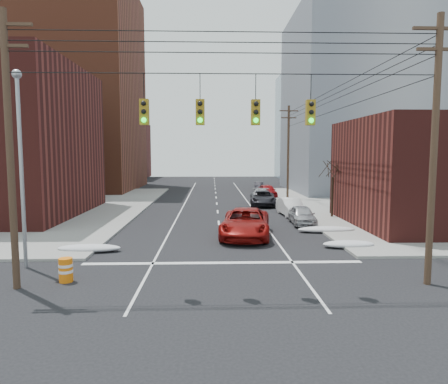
{
  "coord_description": "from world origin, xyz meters",
  "views": [
    {
      "loc": [
        -0.56,
        -13.04,
        5.5
      ],
      "look_at": [
        0.24,
        12.39,
        3.0
      ],
      "focal_mm": 32.0,
      "sensor_mm": 36.0,
      "label": 1
    }
  ],
  "objects": [
    {
      "name": "parked_car_e",
      "position": [
        6.4,
        36.3,
        0.79
      ],
      "size": [
        2.19,
        4.77,
        1.58
      ],
      "primitive_type": "imported",
      "rotation": [
        0.0,
        0.0,
        0.07
      ],
      "color": "maroon",
      "rests_on": "ground"
    },
    {
      "name": "bare_tree",
      "position": [
        9.59,
        20.0,
        2.32
      ],
      "size": [
        2.09,
        2.2,
        4.93
      ],
      "color": "black",
      "rests_on": "ground"
    },
    {
      "name": "utility_pole_right",
      "position": [
        8.5,
        3.0,
        5.78
      ],
      "size": [
        2.2,
        0.28,
        11.0
      ],
      "color": "#473323",
      "rests_on": "ground"
    },
    {
      "name": "snow_east_far",
      "position": [
        7.4,
        14.0,
        0.21
      ],
      "size": [
        4.0,
        1.08,
        0.42
      ],
      "primitive_type": "ellipsoid",
      "color": "silver",
      "rests_on": "ground"
    },
    {
      "name": "snow_nw",
      "position": [
        -7.4,
        9.0,
        0.21
      ],
      "size": [
        3.5,
        1.08,
        0.42
      ],
      "primitive_type": "ellipsoid",
      "color": "silver",
      "rests_on": "ground"
    },
    {
      "name": "lot_car_b",
      "position": [
        -15.45,
        29.22,
        0.85
      ],
      "size": [
        5.35,
        3.02,
        1.41
      ],
      "primitive_type": "imported",
      "rotation": [
        0.0,
        0.0,
        1.43
      ],
      "color": "silver",
      "rests_on": "sidewalk_nw"
    },
    {
      "name": "parked_car_a",
      "position": [
        6.4,
        17.08,
        0.73
      ],
      "size": [
        1.86,
        4.33,
        1.46
      ],
      "primitive_type": "imported",
      "rotation": [
        0.0,
        0.0,
        -0.03
      ],
      "color": "#ACACB0",
      "rests_on": "ground"
    },
    {
      "name": "red_pickup",
      "position": [
        1.66,
        12.71,
        0.92
      ],
      "size": [
        3.91,
        6.99,
        1.85
      ],
      "primitive_type": "imported",
      "rotation": [
        0.0,
        0.0,
        -0.13
      ],
      "color": "maroon",
      "rests_on": "ground"
    },
    {
      "name": "building_glass",
      "position": [
        24.0,
        70.0,
        11.0
      ],
      "size": [
        20.0,
        18.0,
        22.0
      ],
      "primitive_type": "cube",
      "color": "gray",
      "rests_on": "ground"
    },
    {
      "name": "construction_barrel",
      "position": [
        -6.8,
        3.79,
        0.53
      ],
      "size": [
        0.66,
        0.66,
        1.03
      ],
      "rotation": [
        0.0,
        0.0,
        0.13
      ],
      "color": "orange",
      "rests_on": "ground"
    },
    {
      "name": "traffic_signals",
      "position": [
        0.1,
        2.97,
        7.17
      ],
      "size": [
        17.0,
        0.42,
        2.02
      ],
      "color": "black",
      "rests_on": "ground"
    },
    {
      "name": "parked_car_f",
      "position": [
        6.4,
        45.42,
        0.61
      ],
      "size": [
        1.66,
        3.8,
        1.22
      ],
      "primitive_type": "imported",
      "rotation": [
        0.0,
        0.0,
        -0.1
      ],
      "color": "black",
      "rests_on": "ground"
    },
    {
      "name": "parked_car_d",
      "position": [
        4.8,
        29.71,
        0.77
      ],
      "size": [
        2.67,
        5.52,
        1.55
      ],
      "primitive_type": "imported",
      "rotation": [
        0.0,
        0.0,
        -0.1
      ],
      "color": "#A6A6AA",
      "rests_on": "ground"
    },
    {
      "name": "building_office",
      "position": [
        22.0,
        44.0,
        12.5
      ],
      "size": [
        22.0,
        20.0,
        25.0
      ],
      "primitive_type": "cube",
      "color": "gray",
      "rests_on": "ground"
    },
    {
      "name": "parked_car_c",
      "position": [
        4.8,
        28.27,
        0.77
      ],
      "size": [
        3.04,
        5.76,
        1.55
      ],
      "primitive_type": "imported",
      "rotation": [
        0.0,
        0.0,
        -0.09
      ],
      "color": "black",
      "rests_on": "ground"
    },
    {
      "name": "utility_pole_left",
      "position": [
        -8.5,
        3.0,
        5.78
      ],
      "size": [
        2.2,
        0.28,
        11.0
      ],
      "color": "#473323",
      "rests_on": "ground"
    },
    {
      "name": "lot_car_d",
      "position": [
        -18.25,
        25.49,
        0.9
      ],
      "size": [
        4.69,
        2.8,
        1.5
      ],
      "primitive_type": "imported",
      "rotation": [
        0.0,
        0.0,
        1.32
      ],
      "color": "silver",
      "rests_on": "sidewalk_nw"
    },
    {
      "name": "street_light",
      "position": [
        -9.5,
        6.0,
        5.54
      ],
      "size": [
        0.44,
        0.44,
        9.32
      ],
      "color": "gray",
      "rests_on": "ground"
    },
    {
      "name": "ground",
      "position": [
        0.0,
        0.0,
        0.0
      ],
      "size": [
        160.0,
        160.0,
        0.0
      ],
      "primitive_type": "plane",
      "color": "black",
      "rests_on": "ground"
    },
    {
      "name": "building_brick_tall",
      "position": [
        -24.0,
        48.0,
        15.0
      ],
      "size": [
        24.0,
        20.0,
        30.0
      ],
      "primitive_type": "cube",
      "color": "brown",
      "rests_on": "ground"
    },
    {
      "name": "building_brick_far",
      "position": [
        -26.0,
        74.0,
        6.0
      ],
      "size": [
        22.0,
        18.0,
        12.0
      ],
      "primitive_type": "cube",
      "color": "#4C1A16",
      "rests_on": "ground"
    },
    {
      "name": "parked_car_b",
      "position": [
        6.4,
        21.48,
        0.76
      ],
      "size": [
        1.99,
        4.76,
        1.53
      ],
      "primitive_type": "imported",
      "rotation": [
        0.0,
        0.0,
        0.08
      ],
      "color": "white",
      "rests_on": "ground"
    },
    {
      "name": "lot_car_a",
      "position": [
        -15.22,
        25.96,
        0.89
      ],
      "size": [
        4.74,
        3.09,
        1.47
      ],
      "primitive_type": "imported",
      "rotation": [
        0.0,
        0.0,
        1.95
      ],
      "color": "silver",
      "rests_on": "sidewalk_nw"
    },
    {
      "name": "snow_ne",
      "position": [
        7.4,
        9.5,
        0.21
      ],
      "size": [
        3.0,
        1.08,
        0.42
      ],
      "primitive_type": "ellipsoid",
      "color": "silver",
      "rests_on": "ground"
    },
    {
      "name": "utility_pole_far",
      "position": [
        8.5,
        34.0,
        5.78
      ],
      "size": [
        2.2,
        0.28,
        11.0
      ],
      "color": "#473323",
      "rests_on": "ground"
    },
    {
      "name": "lot_car_c",
      "position": [
        -16.98,
        25.7,
        0.85
      ],
      "size": [
        5.17,
        3.66,
        1.39
      ],
      "primitive_type": "imported",
      "rotation": [
        0.0,
        0.0,
        1.17
      ],
      "color": "black",
      "rests_on": "sidewalk_nw"
    }
  ]
}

